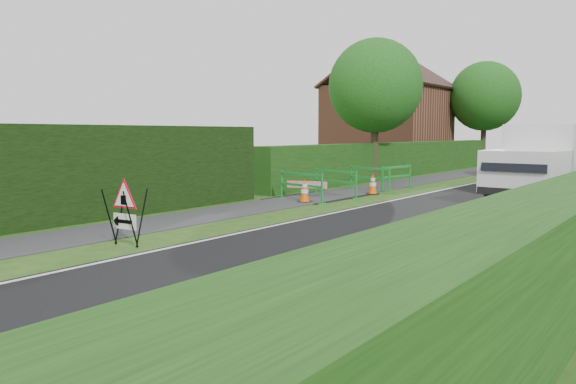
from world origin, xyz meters
The scene contains 16 objects.
ground centered at (0.00, 0.00, 0.00)m, with size 120.00×120.00×0.00m, color #224513.
footpath centered at (-3.00, 35.00, 0.01)m, with size 2.00×90.00×0.02m, color #2D2D30.
hedge_west_far centered at (-5.00, 22.00, 0.00)m, with size 1.00×24.00×1.80m, color #14380F.
house_west centered at (-10.00, 30.00, 2.90)m, with size 7.50×7.40×7.88m.
tree_nw centered at (-4.60, 18.00, 4.48)m, with size 4.40×4.40×6.70m.
tree_fw centered at (-4.60, 34.00, 4.83)m, with size 4.80×4.80×7.24m.
triangle_sign centered at (-1.24, 1.16, 0.80)m, with size 0.84×0.84×1.16m.
works_van centered at (3.67, 14.58, 1.36)m, with size 2.58×5.78×2.57m.
traffic_cone_0 centered at (5.21, 11.01, 0.39)m, with size 0.38×0.38×0.79m.
traffic_cone_3 centered at (-2.49, 9.26, 0.39)m, with size 0.38×0.38×0.79m.
traffic_cone_4 centered at (-1.87, 12.80, 0.39)m, with size 0.38×0.38×0.79m.
ped_barrier_0 centered at (-2.74, 9.40, 0.63)m, with size 2.09×0.77×1.00m.
ped_barrier_1 centered at (-2.61, 11.35, 0.63)m, with size 2.09×0.76×1.00m.
ped_barrier_2 centered at (-2.44, 13.59, 0.63)m, with size 2.08×0.84×1.00m.
ped_barrier_3 centered at (-1.91, 14.88, 0.63)m, with size 0.61×2.09×1.00m.
redwhite_plank centered at (-3.36, 10.63, 0.00)m, with size 1.50×0.04×0.25m, color red.
Camera 1 is at (8.09, -5.78, 2.28)m, focal length 35.00 mm.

